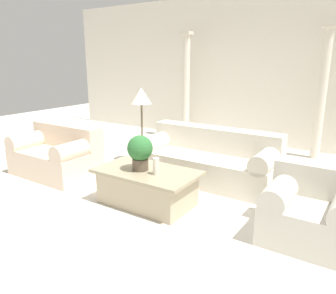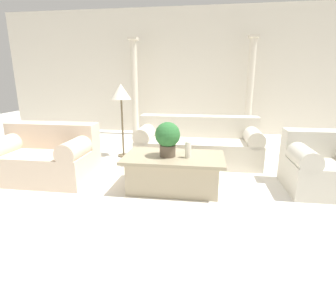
{
  "view_description": "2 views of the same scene",
  "coord_description": "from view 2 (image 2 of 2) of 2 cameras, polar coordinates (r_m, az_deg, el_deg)",
  "views": [
    {
      "loc": [
        2.56,
        -3.68,
        1.84
      ],
      "look_at": [
        0.21,
        -0.12,
        0.69
      ],
      "focal_mm": 35.0,
      "sensor_mm": 36.0,
      "label": 1
    },
    {
      "loc": [
        0.54,
        -3.82,
        1.46
      ],
      "look_at": [
        0.03,
        -0.28,
        0.52
      ],
      "focal_mm": 28.0,
      "sensor_mm": 36.0,
      "label": 2
    }
  ],
  "objects": [
    {
      "name": "ground_plane",
      "position": [
        4.12,
        0.1,
        -5.93
      ],
      "size": [
        16.0,
        16.0,
        0.0
      ],
      "primitive_type": "plane",
      "color": "silver"
    },
    {
      "name": "wall_back",
      "position": [
        7.21,
        4.0,
        15.88
      ],
      "size": [
        10.0,
        0.06,
        3.2
      ],
      "color": "silver",
      "rests_on": "ground_plane"
    },
    {
      "name": "sofa_long",
      "position": [
        4.67,
        6.47,
        0.72
      ],
      "size": [
        2.11,
        0.85,
        0.8
      ],
      "color": "beige",
      "rests_on": "ground_plane"
    },
    {
      "name": "loveseat",
      "position": [
        4.28,
        -24.97,
        -1.77
      ],
      "size": [
        1.39,
        0.85,
        0.8
      ],
      "color": "beige",
      "rests_on": "ground_plane"
    },
    {
      "name": "coffee_table",
      "position": [
        3.54,
        1.28,
        -5.43
      ],
      "size": [
        1.32,
        0.77,
        0.46
      ],
      "color": "tan",
      "rests_on": "ground_plane"
    },
    {
      "name": "potted_plant",
      "position": [
        3.38,
        -0.08,
        2.15
      ],
      "size": [
        0.33,
        0.33,
        0.45
      ],
      "color": "brown",
      "rests_on": "coffee_table"
    },
    {
      "name": "pillar_candle",
      "position": [
        3.36,
        4.4,
        -0.62
      ],
      "size": [
        0.08,
        0.08,
        0.21
      ],
      "color": "silver",
      "rests_on": "coffee_table"
    },
    {
      "name": "floor_lamp",
      "position": [
        4.92,
        -10.18,
        11.02
      ],
      "size": [
        0.36,
        0.36,
        1.36
      ],
      "color": "brown",
      "rests_on": "ground_plane"
    },
    {
      "name": "column_left",
      "position": [
        6.96,
        -7.3,
        12.87
      ],
      "size": [
        0.23,
        0.23,
        2.42
      ],
      "color": "beige",
      "rests_on": "ground_plane"
    },
    {
      "name": "column_right",
      "position": [
        6.8,
        17.41,
        12.29
      ],
      "size": [
        0.23,
        0.23,
        2.42
      ],
      "color": "beige",
      "rests_on": "ground_plane"
    },
    {
      "name": "armchair",
      "position": [
        4.04,
        30.57,
        -3.37
      ],
      "size": [
        0.91,
        0.85,
        0.77
      ],
      "color": "beige",
      "rests_on": "ground_plane"
    }
  ]
}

